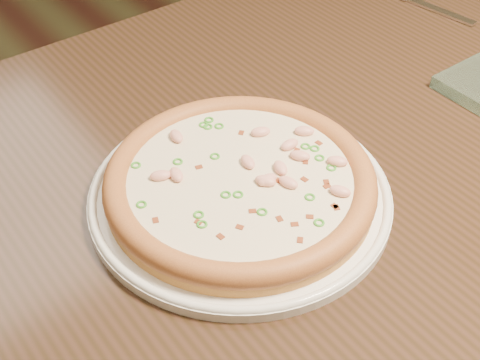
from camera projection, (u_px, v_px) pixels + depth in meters
hero_table at (289, 195)px, 0.92m from camera, size 1.20×0.80×0.75m
plate at (240, 194)px, 0.76m from camera, size 0.34×0.34×0.02m
pizza at (240, 182)px, 0.75m from camera, size 0.31×0.31×0.03m
fork at (431, 7)px, 1.10m from camera, size 0.05×0.18×0.00m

